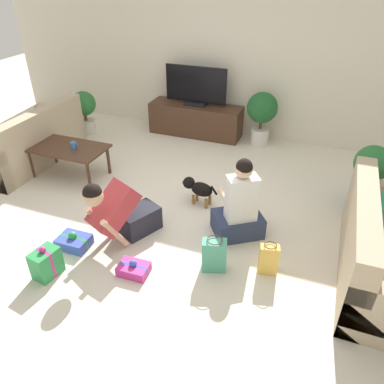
{
  "coord_description": "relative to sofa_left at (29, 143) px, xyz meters",
  "views": [
    {
      "loc": [
        1.68,
        -3.46,
        2.65
      ],
      "look_at": [
        0.43,
        -0.18,
        0.45
      ],
      "focal_mm": 35.0,
      "sensor_mm": 36.0,
      "label": 1
    }
  ],
  "objects": [
    {
      "name": "ground_plane",
      "position": [
        2.43,
        -0.45,
        -0.3
      ],
      "size": [
        16.0,
        16.0,
        0.0
      ],
      "primitive_type": "plane",
      "color": "beige"
    },
    {
      "name": "wall_back",
      "position": [
        2.43,
        2.18,
        1.0
      ],
      "size": [
        8.4,
        0.06,
        2.6
      ],
      "color": "beige",
      "rests_on": "ground_plane"
    },
    {
      "name": "sofa_left",
      "position": [
        0.0,
        0.0,
        0.0
      ],
      "size": [
        0.83,
        1.8,
        0.82
      ],
      "rotation": [
        0.0,
        0.0,
        -1.57
      ],
      "color": "tan",
      "rests_on": "ground_plane"
    },
    {
      "name": "coffee_table",
      "position": [
        0.83,
        -0.15,
        0.1
      ],
      "size": [
        1.07,
        0.61,
        0.44
      ],
      "color": "#472D1E",
      "rests_on": "ground_plane"
    },
    {
      "name": "tv_console",
      "position": [
        1.97,
        1.87,
        -0.03
      ],
      "size": [
        1.58,
        0.47,
        0.53
      ],
      "color": "#472D1E",
      "rests_on": "ground_plane"
    },
    {
      "name": "tv",
      "position": [
        1.97,
        1.87,
        0.52
      ],
      "size": [
        1.06,
        0.2,
        0.64
      ],
      "color": "black",
      "rests_on": "tv_console"
    },
    {
      "name": "potted_plant_corner_left",
      "position": [
        0.14,
        1.25,
        0.14
      ],
      "size": [
        0.42,
        0.42,
        0.74
      ],
      "color": "beige",
      "rests_on": "ground_plane"
    },
    {
      "name": "potted_plant_corner_right",
      "position": [
        4.71,
        0.5,
        0.16
      ],
      "size": [
        0.43,
        0.43,
        0.81
      ],
      "color": "#336B84",
      "rests_on": "ground_plane"
    },
    {
      "name": "potted_plant_back_right",
      "position": [
        3.11,
        1.82,
        0.26
      ],
      "size": [
        0.49,
        0.49,
        0.88
      ],
      "color": "beige",
      "rests_on": "ground_plane"
    },
    {
      "name": "person_kneeling",
      "position": [
        2.24,
        -1.15,
        0.07
      ],
      "size": [
        0.62,
        0.85,
        0.82
      ],
      "rotation": [
        0.0,
        0.0,
        -0.44
      ],
      "color": "#23232D",
      "rests_on": "ground_plane"
    },
    {
      "name": "person_sitting",
      "position": [
        3.4,
        -0.61,
        0.05
      ],
      "size": [
        0.65,
        0.63,
        0.96
      ],
      "rotation": [
        0.0,
        0.0,
        3.74
      ],
      "color": "#283351",
      "rests_on": "ground_plane"
    },
    {
      "name": "dog",
      "position": [
        2.77,
        -0.18,
        -0.07
      ],
      "size": [
        0.49,
        0.2,
        0.34
      ],
      "rotation": [
        0.0,
        0.0,
        4.57
      ],
      "color": "black",
      "rests_on": "ground_plane"
    },
    {
      "name": "gift_box_a",
      "position": [
        2.6,
        -1.58,
        -0.24
      ],
      "size": [
        0.3,
        0.23,
        0.16
      ],
      "rotation": [
        0.0,
        0.0,
        0.04
      ],
      "color": "#CC3389",
      "rests_on": "ground_plane"
    },
    {
      "name": "gift_box_b",
      "position": [
        1.81,
        -1.45,
        -0.23
      ],
      "size": [
        0.34,
        0.26,
        0.19
      ],
      "rotation": [
        0.0,
        0.0,
        0.02
      ],
      "color": "#3D51BC",
      "rests_on": "ground_plane"
    },
    {
      "name": "gift_box_c",
      "position": [
        1.83,
        -1.89,
        -0.15
      ],
      "size": [
        0.22,
        0.29,
        0.35
      ],
      "rotation": [
        0.0,
        0.0,
        -0.16
      ],
      "color": "#2D934C",
      "rests_on": "ground_plane"
    },
    {
      "name": "gift_bag_a",
      "position": [
        3.83,
        -1.09,
        -0.13
      ],
      "size": [
        0.2,
        0.15,
        0.34
      ],
      "rotation": [
        0.0,
        0.0,
        0.24
      ],
      "color": "#E5B74C",
      "rests_on": "ground_plane"
    },
    {
      "name": "gift_bag_b",
      "position": [
        3.32,
        -1.24,
        -0.12
      ],
      "size": [
        0.27,
        0.19,
        0.38
      ],
      "rotation": [
        0.0,
        0.0,
        0.3
      ],
      "color": "#4CA384",
      "rests_on": "ground_plane"
    },
    {
      "name": "mug",
      "position": [
        0.95,
        -0.15,
        0.19
      ],
      "size": [
        0.12,
        0.08,
        0.09
      ],
      "color": "#386BAD",
      "rests_on": "coffee_table"
    }
  ]
}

